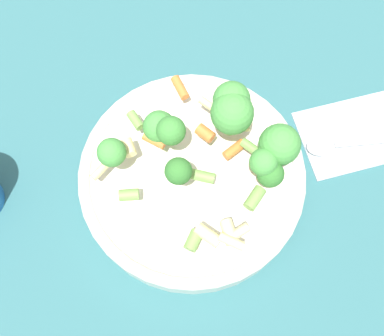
{
  "coord_description": "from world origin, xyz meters",
  "views": [
    {
      "loc": [
        -0.17,
        -0.07,
        0.53
      ],
      "look_at": [
        0.0,
        0.0,
        0.06
      ],
      "focal_mm": 42.0,
      "sensor_mm": 36.0,
      "label": 1
    }
  ],
  "objects": [
    {
      "name": "pasta_salad",
      "position": [
        0.03,
        -0.02,
        0.09
      ],
      "size": [
        0.19,
        0.21,
        0.08
      ],
      "color": "#8CB766",
      "rests_on": "bowl"
    },
    {
      "name": "bowl",
      "position": [
        0.0,
        0.0,
        0.03
      ],
      "size": [
        0.27,
        0.27,
        0.05
      ],
      "color": "silver",
      "rests_on": "ground_plane"
    },
    {
      "name": "ground_plane",
      "position": [
        0.0,
        0.0,
        0.0
      ],
      "size": [
        3.0,
        3.0,
        0.0
      ],
      "primitive_type": "plane",
      "color": "#2D6066"
    },
    {
      "name": "spoon",
      "position": [
        0.12,
        -0.17,
        0.01
      ],
      "size": [
        0.09,
        0.16,
        0.01
      ],
      "rotation": [
        0.0,
        0.0,
        8.34
      ],
      "color": "silver",
      "rests_on": "napkin"
    },
    {
      "name": "napkin",
      "position": [
        0.15,
        -0.18,
        0.0
      ],
      "size": [
        0.17,
        0.18,
        0.01
      ],
      "color": "#B2BCC6",
      "rests_on": "ground_plane"
    }
  ]
}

